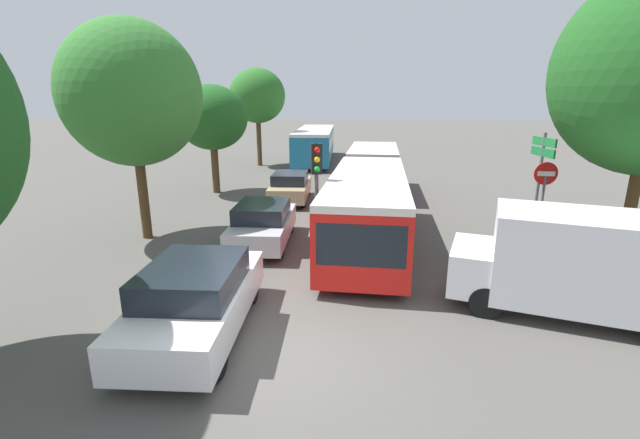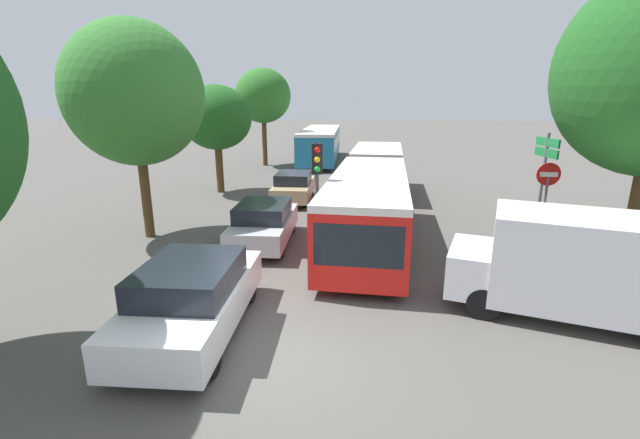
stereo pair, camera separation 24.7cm
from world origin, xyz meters
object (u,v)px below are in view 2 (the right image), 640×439
object	(u,v)px
queued_car_tan	(294,187)
tree_left_far	(216,118)
no_entry_sign	(546,194)
tree_left_mid	(135,94)
tree_left_distant	(263,96)
queued_car_silver	(264,223)
city_bus_rear	(321,143)
white_van	(583,264)
direction_sign_post	(545,165)
traffic_light	(317,174)
queued_car_white	(193,297)
articulated_bus	(373,185)

from	to	relation	value
queued_car_tan	tree_left_far	size ratio (longest dim) A/B	0.74
no_entry_sign	tree_left_mid	size ratio (longest dim) A/B	0.40
tree_left_distant	queued_car_silver	bearing A→B (deg)	-77.14
city_bus_rear	tree_left_mid	size ratio (longest dim) A/B	1.64
tree_left_mid	tree_left_far	world-z (taller)	tree_left_mid
no_entry_sign	city_bus_rear	bearing A→B (deg)	-155.96
white_van	tree_left_mid	xyz separation A→B (m)	(-12.11, 4.60, 3.56)
direction_sign_post	traffic_light	bearing A→B (deg)	10.31
queued_car_silver	tree_left_far	size ratio (longest dim) A/B	0.76
white_van	tree_left_mid	world-z (taller)	tree_left_mid
traffic_light	queued_car_tan	bearing A→B (deg)	-177.40
white_van	tree_left_distant	size ratio (longest dim) A/B	0.79
white_van	tree_left_far	bearing A→B (deg)	-28.27
queued_car_tan	tree_left_mid	world-z (taller)	tree_left_mid
city_bus_rear	direction_sign_post	size ratio (longest dim) A/B	3.24
tree_left_mid	city_bus_rear	bearing A→B (deg)	78.57
queued_car_white	queued_car_silver	bearing A→B (deg)	-3.11
tree_left_distant	articulated_bus	bearing A→B (deg)	-61.23
tree_left_mid	no_entry_sign	bearing A→B (deg)	-1.21
queued_car_white	no_entry_sign	size ratio (longest dim) A/B	1.59
tree_left_distant	queued_car_white	bearing A→B (deg)	-80.56
city_bus_rear	no_entry_sign	bearing A→B (deg)	-157.48
city_bus_rear	tree_left_far	bearing A→B (deg)	160.39
queued_car_tan	direction_sign_post	world-z (taller)	direction_sign_post
no_entry_sign	direction_sign_post	bearing A→B (deg)	163.84
traffic_light	tree_left_far	size ratio (longest dim) A/B	0.63
queued_car_white	tree_left_distant	world-z (taller)	tree_left_distant
articulated_bus	queued_car_tan	distance (m)	4.55
articulated_bus	no_entry_sign	size ratio (longest dim) A/B	5.60
no_entry_sign	direction_sign_post	size ratio (longest dim) A/B	0.78
queued_car_silver	no_entry_sign	distance (m)	8.84
tree_left_distant	no_entry_sign	bearing A→B (deg)	-53.81
queued_car_tan	tree_left_distant	bearing A→B (deg)	17.80
no_entry_sign	direction_sign_post	xyz separation A→B (m)	(0.40, 1.39, 0.68)
tree_left_mid	tree_left_far	distance (m)	7.67
articulated_bus	direction_sign_post	bearing A→B (deg)	71.84
articulated_bus	white_van	size ratio (longest dim) A/B	2.95
queued_car_silver	white_van	size ratio (longest dim) A/B	0.77
direction_sign_post	tree_left_distant	distance (m)	20.91
articulated_bus	queued_car_tan	bearing A→B (deg)	-122.45
articulated_bus	queued_car_silver	bearing A→B (deg)	-41.01
queued_car_silver	direction_sign_post	world-z (taller)	direction_sign_post
articulated_bus	no_entry_sign	world-z (taller)	no_entry_sign
traffic_light	no_entry_sign	bearing A→B (deg)	84.64
city_bus_rear	articulated_bus	bearing A→B (deg)	-168.56
tree_left_far	direction_sign_post	bearing A→B (deg)	-25.90
traffic_light	tree_left_far	world-z (taller)	tree_left_far
white_van	traffic_light	size ratio (longest dim) A/B	1.57
no_entry_sign	tree_left_mid	xyz separation A→B (m)	(-12.95, 0.27, 2.92)
queued_car_tan	tree_left_distant	world-z (taller)	tree_left_distant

